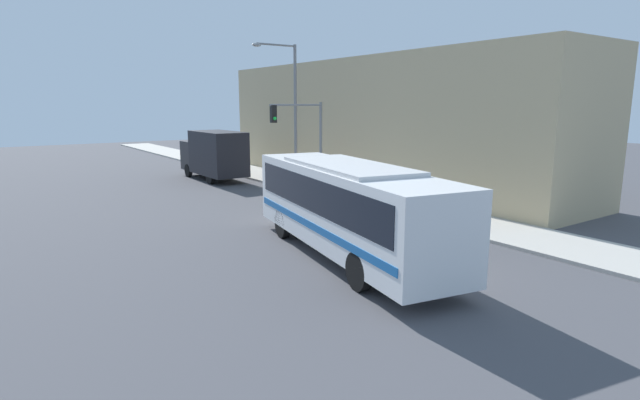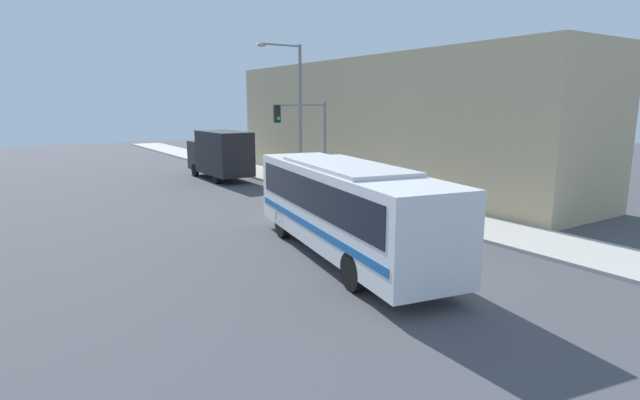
{
  "view_description": "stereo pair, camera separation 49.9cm",
  "coord_description": "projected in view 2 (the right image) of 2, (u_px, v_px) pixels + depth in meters",
  "views": [
    {
      "loc": [
        -10.79,
        -9.64,
        5.03
      ],
      "look_at": [
        0.16,
        5.95,
        1.35
      ],
      "focal_mm": 28.0,
      "sensor_mm": 36.0,
      "label": 1
    },
    {
      "loc": [
        -10.38,
        -9.92,
        5.03
      ],
      "look_at": [
        0.16,
        5.95,
        1.35
      ],
      "focal_mm": 28.0,
      "sensor_mm": 36.0,
      "label": 2
    }
  ],
  "objects": [
    {
      "name": "ground_plane",
      "position": [
        427.0,
        277.0,
        14.7
      ],
      "size": [
        120.0,
        120.0,
        0.0
      ],
      "primitive_type": "plane",
      "color": "#47474C"
    },
    {
      "name": "sidewalk",
      "position": [
        280.0,
        177.0,
        34.41
      ],
      "size": [
        3.37,
        70.0,
        0.13
      ],
      "color": "#B7B2A8",
      "rests_on": "ground_plane"
    },
    {
      "name": "building_facade",
      "position": [
        383.0,
        122.0,
        31.96
      ],
      "size": [
        6.0,
        27.56,
        7.72
      ],
      "color": "tan",
      "rests_on": "ground_plane"
    },
    {
      "name": "city_bus",
      "position": [
        345.0,
        203.0,
        16.32
      ],
      "size": [
        4.39,
        10.63,
        3.14
      ],
      "rotation": [
        0.0,
        0.0,
        -0.19
      ],
      "color": "white",
      "rests_on": "ground_plane"
    },
    {
      "name": "delivery_truck",
      "position": [
        220.0,
        153.0,
        33.49
      ],
      "size": [
        2.25,
        6.58,
        3.27
      ],
      "color": "black",
      "rests_on": "ground_plane"
    },
    {
      "name": "fire_hydrant",
      "position": [
        452.0,
        216.0,
        20.36
      ],
      "size": [
        0.27,
        0.37,
        0.82
      ],
      "color": "#999999",
      "rests_on": "sidewalk"
    },
    {
      "name": "traffic_light_pole",
      "position": [
        307.0,
        131.0,
        26.99
      ],
      "size": [
        3.28,
        0.35,
        4.99
      ],
      "color": "slate",
      "rests_on": "sidewalk"
    },
    {
      "name": "parking_meter",
      "position": [
        355.0,
        185.0,
        25.57
      ],
      "size": [
        0.14,
        0.14,
        1.22
      ],
      "color": "slate",
      "rests_on": "sidewalk"
    },
    {
      "name": "street_lamp",
      "position": [
        295.0,
        104.0,
        29.47
      ],
      "size": [
        2.88,
        0.28,
        8.3
      ],
      "color": "slate",
      "rests_on": "sidewalk"
    },
    {
      "name": "pedestrian_near_corner",
      "position": [
        327.0,
        174.0,
        29.1
      ],
      "size": [
        0.34,
        0.34,
        1.72
      ],
      "color": "#23283D",
      "rests_on": "sidewalk"
    }
  ]
}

